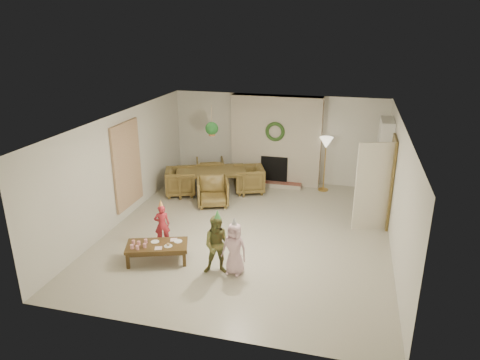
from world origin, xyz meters
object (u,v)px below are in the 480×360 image
(dining_chair_near, at_px, (213,192))
(dining_chair_far, at_px, (210,171))
(child_pink, at_px, (234,249))
(dining_table, at_px, (211,182))
(coffee_table_top, at_px, (157,246))
(child_red, at_px, (162,225))
(child_plaid, at_px, (218,245))
(dining_chair_right, at_px, (249,179))
(dining_chair_left, at_px, (181,182))

(dining_chair_near, distance_m, dining_chair_far, 1.62)
(dining_chair_far, xyz_separation_m, child_pink, (1.94, -4.48, 0.14))
(dining_table, xyz_separation_m, coffee_table_top, (0.10, -3.68, 0.01))
(child_red, distance_m, child_plaid, 1.66)
(dining_chair_far, height_order, coffee_table_top, dining_chair_far)
(dining_chair_near, relative_size, child_red, 0.90)
(dining_chair_right, height_order, child_red, child_red)
(child_pink, bearing_deg, dining_table, 123.61)
(dining_chair_far, distance_m, dining_chair_right, 1.30)
(dining_chair_near, height_order, child_pink, child_pink)
(child_red, relative_size, child_pink, 0.88)
(dining_chair_near, distance_m, child_red, 2.27)
(dining_chair_far, bearing_deg, child_pink, 92.83)
(dining_chair_left, distance_m, child_red, 2.80)
(dining_chair_right, xyz_separation_m, child_pink, (0.70, -4.07, 0.14))
(coffee_table_top, height_order, child_pink, child_pink)
(dining_chair_near, distance_m, coffee_table_top, 2.92)
(dining_chair_left, height_order, child_plaid, child_plaid)
(dining_chair_near, bearing_deg, dining_chair_left, 135.00)
(coffee_table_top, bearing_deg, dining_chair_near, 67.31)
(child_pink, bearing_deg, dining_chair_right, 109.41)
(dining_chair_left, distance_m, child_pink, 4.20)
(dining_table, xyz_separation_m, dining_chair_left, (-0.76, -0.29, 0.03))
(coffee_table_top, bearing_deg, child_red, 86.39)
(dining_table, height_order, child_plaid, child_plaid)
(child_red, relative_size, child_plaid, 0.77)
(dining_chair_far, distance_m, coffee_table_top, 4.45)
(dining_table, bearing_deg, child_plaid, -90.75)
(dining_table, xyz_separation_m, child_plaid, (1.36, -3.79, 0.24))
(child_red, bearing_deg, dining_chair_right, -134.46)
(dining_chair_right, distance_m, child_red, 3.52)
(dining_table, relative_size, dining_chair_left, 2.34)
(child_red, bearing_deg, child_plaid, 124.38)
(dining_chair_left, relative_size, coffee_table_top, 0.68)
(child_plaid, bearing_deg, child_pink, 1.55)
(coffee_table_top, height_order, child_red, child_red)
(dining_chair_far, relative_size, dining_chair_right, 1.00)
(dining_chair_left, bearing_deg, coffee_table_top, 173.60)
(dining_chair_left, xyz_separation_m, child_plaid, (2.12, -3.50, 0.21))
(dining_table, relative_size, dining_chair_far, 2.34)
(dining_chair_near, distance_m, child_pink, 3.26)
(coffee_table_top, bearing_deg, dining_chair_far, 75.94)
(dining_chair_left, relative_size, child_pink, 0.79)
(dining_table, xyz_separation_m, dining_chair_right, (0.95, 0.36, 0.03))
(dining_table, height_order, dining_chair_left, dining_chair_left)
(dining_table, bearing_deg, dining_chair_far, 90.00)
(dining_table, xyz_separation_m, dining_chair_far, (-0.29, 0.76, 0.03))
(child_red, xyz_separation_m, child_pink, (1.74, -0.72, 0.06))
(dining_table, xyz_separation_m, child_pink, (1.65, -3.72, 0.17))
(dining_chair_right, bearing_deg, child_pink, -10.80)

